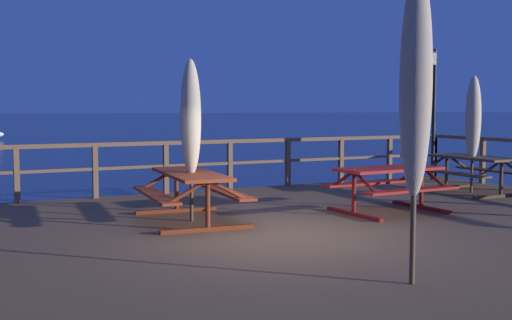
{
  "coord_description": "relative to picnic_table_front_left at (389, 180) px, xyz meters",
  "views": [
    {
      "loc": [
        -4.2,
        -7.52,
        2.44
      ],
      "look_at": [
        0.0,
        0.75,
        1.68
      ],
      "focal_mm": 44.28,
      "sensor_mm": 36.0,
      "label": 1
    }
  ],
  "objects": [
    {
      "name": "wooden_deck",
      "position": [
        -2.61,
        -0.92,
        -0.89
      ],
      "size": [
        14.79,
        10.03,
        0.68
      ],
      "primitive_type": "cube",
      "color": "brown",
      "rests_on": "ground"
    },
    {
      "name": "lamp_post_hooked",
      "position": [
        3.92,
        3.27,
        1.56
      ],
      "size": [
        0.59,
        0.47,
        3.2
      ],
      "color": "black",
      "rests_on": "wooden_deck"
    },
    {
      "name": "ground_plane",
      "position": [
        -2.61,
        -0.92,
        -1.23
      ],
      "size": [
        600.0,
        600.0,
        0.0
      ],
      "primitive_type": "plane",
      "color": "navy"
    },
    {
      "name": "picnic_table_mid_left",
      "position": [
        -3.3,
        0.74,
        0.01
      ],
      "size": [
        1.59,
        2.27,
        0.78
      ],
      "color": "#993819",
      "rests_on": "wooden_deck"
    },
    {
      "name": "picnic_table_mid_right",
      "position": [
        3.15,
        1.19,
        0.0
      ],
      "size": [
        1.45,
        1.93,
        0.78
      ],
      "color": "brown",
      "rests_on": "wooden_deck"
    },
    {
      "name": "patio_umbrella_tall_front",
      "position": [
        -2.6,
        -3.61,
        1.44
      ],
      "size": [
        0.32,
        0.32,
        3.13
      ],
      "color": "#4C3828",
      "rests_on": "wooden_deck"
    },
    {
      "name": "railing_waterside_far",
      "position": [
        -2.61,
        3.94,
        0.18
      ],
      "size": [
        14.59,
        0.1,
        1.09
      ],
      "color": "brown",
      "rests_on": "wooden_deck"
    },
    {
      "name": "patio_umbrella_tall_back_right",
      "position": [
        -3.29,
        0.73,
        1.05
      ],
      "size": [
        0.32,
        0.32,
        2.53
      ],
      "color": "#4C3828",
      "rests_on": "wooden_deck"
    },
    {
      "name": "picnic_table_front_left",
      "position": [
        0.0,
        0.0,
        0.0
      ],
      "size": [
        1.89,
        1.46,
        0.78
      ],
      "color": "maroon",
      "rests_on": "wooden_deck"
    },
    {
      "name": "patio_umbrella_tall_back_left",
      "position": [
        3.13,
        1.2,
        0.99
      ],
      "size": [
        0.32,
        0.32,
        2.45
      ],
      "color": "#4C3828",
      "rests_on": "wooden_deck"
    }
  ]
}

